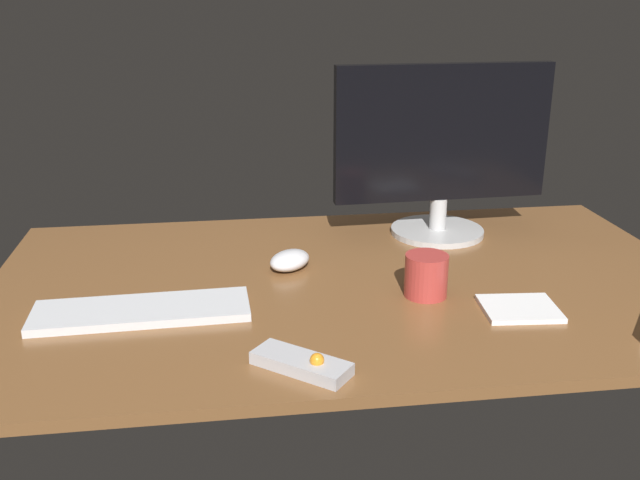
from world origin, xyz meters
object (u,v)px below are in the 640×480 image
object	(u,v)px
keyboard	(142,311)
computer_mouse	(290,260)
coffee_mug	(426,275)
notepad	(519,308)
media_remote	(302,363)
monitor	(442,147)

from	to	relation	value
keyboard	computer_mouse	world-z (taller)	computer_mouse
keyboard	computer_mouse	bearing A→B (deg)	30.75
computer_mouse	coffee_mug	world-z (taller)	coffee_mug
computer_mouse	coffee_mug	size ratio (longest dim) A/B	1.20
notepad	media_remote	bearing A→B (deg)	-159.55
coffee_mug	notepad	world-z (taller)	coffee_mug
media_remote	coffee_mug	xyz separation A→B (cm)	(25.99, 24.13, 2.95)
computer_mouse	coffee_mug	bearing A→B (deg)	-81.25
monitor	keyboard	bearing A→B (deg)	-153.51
coffee_mug	keyboard	bearing A→B (deg)	-178.57
computer_mouse	coffee_mug	distance (cm)	29.13
computer_mouse	notepad	distance (cm)	46.33
monitor	keyboard	size ratio (longest dim) A/B	1.31
monitor	keyboard	xyz separation A→B (cm)	(-64.31, -35.21, -19.93)
monitor	media_remote	distance (cm)	72.34
keyboard	computer_mouse	xyz separation A→B (cm)	(27.97, 17.86, 1.18)
coffee_mug	notepad	bearing A→B (deg)	-31.09
monitor	notepad	xyz separation A→B (cm)	(2.32, -42.83, -20.22)
computer_mouse	coffee_mug	xyz separation A→B (cm)	(23.87, -16.56, 2.10)
keyboard	notepad	xyz separation A→B (cm)	(66.63, -7.62, -0.29)
keyboard	computer_mouse	distance (cm)	33.20
media_remote	notepad	xyz separation A→B (cm)	(40.79, 15.21, -0.63)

